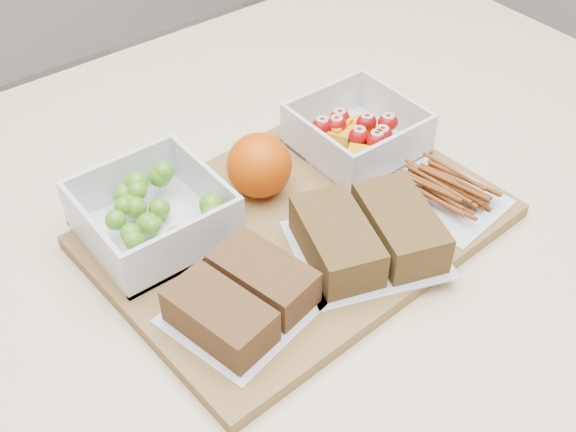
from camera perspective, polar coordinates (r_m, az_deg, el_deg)
name	(u,v)px	position (r m, az deg, el deg)	size (l,w,h in m)	color
cutting_board	(299,226)	(0.79, 0.86, -0.80)	(0.42, 0.30, 0.02)	olive
grape_container	(154,212)	(0.77, -10.57, 0.28)	(0.14, 0.14, 0.06)	silver
fruit_container	(357,134)	(0.87, 5.44, 6.48)	(0.13, 0.13, 0.06)	silver
orange	(259,165)	(0.80, -2.29, 4.01)	(0.07, 0.07, 0.07)	#C54604
sandwich_bag_left	(242,298)	(0.68, -3.65, -6.46)	(0.15, 0.14, 0.04)	silver
sandwich_bag_center	(368,234)	(0.74, 6.35, -1.44)	(0.19, 0.18, 0.05)	silver
pretzel_bag	(443,189)	(0.82, 12.18, 2.10)	(0.12, 0.14, 0.03)	silver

